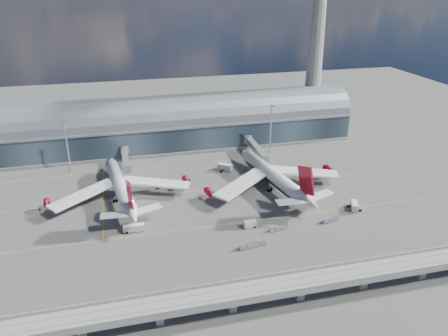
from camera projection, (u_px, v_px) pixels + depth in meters
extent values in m
plane|color=#474744|center=(196.00, 214.00, 169.88)|extent=(500.00, 500.00, 0.00)
cube|color=gold|center=(201.00, 227.00, 160.99)|extent=(200.00, 0.25, 0.01)
cube|color=gold|center=(187.00, 192.00, 187.64)|extent=(200.00, 0.25, 0.01)
cube|color=gold|center=(177.00, 165.00, 214.28)|extent=(200.00, 0.25, 0.01)
cube|color=gold|center=(103.00, 191.00, 188.74)|extent=(0.25, 80.00, 0.01)
cube|color=gold|center=(257.00, 174.00, 204.30)|extent=(0.25, 80.00, 0.01)
cube|color=#202C36|center=(169.00, 133.00, 236.33)|extent=(200.00, 28.00, 14.00)
cylinder|color=slate|center=(168.00, 121.00, 233.52)|extent=(200.00, 28.00, 28.00)
cube|color=gray|center=(172.00, 129.00, 221.08)|extent=(200.00, 1.00, 1.20)
cube|color=gray|center=(169.00, 144.00, 238.91)|extent=(200.00, 30.00, 1.20)
cube|color=gray|center=(310.00, 124.00, 260.87)|extent=(18.00, 18.00, 8.00)
cone|color=gray|center=(315.00, 54.00, 244.38)|extent=(10.00, 10.00, 90.00)
cube|color=gray|center=(232.00, 294.00, 118.82)|extent=(220.00, 8.50, 1.20)
cube|color=gray|center=(236.00, 301.00, 114.82)|extent=(220.00, 0.40, 1.20)
cube|color=gray|center=(229.00, 282.00, 121.93)|extent=(220.00, 0.40, 1.20)
cube|color=gray|center=(234.00, 296.00, 117.22)|extent=(220.00, 0.12, 0.12)
cube|color=gray|center=(231.00, 289.00, 119.89)|extent=(220.00, 0.12, 0.12)
cube|color=gray|center=(81.00, 329.00, 111.13)|extent=(2.20, 2.20, 5.00)
cube|color=gray|center=(159.00, 316.00, 115.58)|extent=(2.20, 2.20, 5.00)
cube|color=gray|center=(232.00, 303.00, 120.02)|extent=(2.20, 2.20, 5.00)
cube|color=gray|center=(300.00, 292.00, 124.47)|extent=(2.20, 2.20, 5.00)
cube|color=gray|center=(363.00, 281.00, 128.91)|extent=(2.20, 2.20, 5.00)
cube|color=gray|center=(422.00, 271.00, 133.36)|extent=(2.20, 2.20, 5.00)
cylinder|color=gray|center=(67.00, 147.00, 202.58)|extent=(0.70, 0.70, 25.00)
cube|color=gray|center=(63.00, 120.00, 197.47)|extent=(3.00, 0.40, 1.00)
cylinder|color=gray|center=(271.00, 130.00, 224.81)|extent=(0.70, 0.70, 25.00)
cube|color=gray|center=(272.00, 106.00, 219.70)|extent=(3.00, 0.40, 1.00)
cylinder|color=white|center=(120.00, 185.00, 180.97)|extent=(12.03, 47.43, 5.68)
cone|color=white|center=(110.00, 162.00, 203.24)|extent=(6.59, 7.81, 5.68)
cone|color=white|center=(133.00, 215.00, 156.90)|extent=(7.08, 11.33, 5.68)
cube|color=#9D0616|center=(129.00, 195.00, 156.34)|extent=(2.06, 10.60, 11.76)
cube|color=white|center=(83.00, 195.00, 174.68)|extent=(27.37, 22.51, 2.30)
cube|color=white|center=(156.00, 183.00, 184.81)|extent=(29.32, 16.55, 2.30)
cylinder|color=#9D0616|center=(82.00, 197.00, 176.64)|extent=(3.42, 4.78, 2.84)
cylinder|color=#9D0616|center=(47.00, 202.00, 172.14)|extent=(3.42, 4.78, 2.84)
cylinder|color=#9D0616|center=(156.00, 184.00, 187.15)|extent=(3.42, 4.78, 2.84)
cylinder|color=#9D0616|center=(186.00, 179.00, 191.65)|extent=(3.42, 4.78, 2.84)
cylinder|color=gray|center=(114.00, 179.00, 196.76)|extent=(0.44, 0.44, 2.66)
cylinder|color=gray|center=(115.00, 199.00, 178.66)|extent=(0.53, 0.53, 2.66)
cylinder|color=gray|center=(129.00, 197.00, 180.60)|extent=(0.53, 0.53, 2.66)
cylinder|color=black|center=(115.00, 201.00, 179.00)|extent=(2.12, 1.58, 1.33)
cylinder|color=black|center=(129.00, 199.00, 180.94)|extent=(2.12, 1.58, 1.33)
cylinder|color=white|center=(272.00, 174.00, 190.26)|extent=(13.24, 47.87, 5.70)
cone|color=white|center=(245.00, 153.00, 212.75)|extent=(6.89, 8.68, 5.70)
cone|color=white|center=(309.00, 201.00, 165.80)|extent=(7.52, 12.56, 5.70)
cube|color=#9D0616|center=(306.00, 180.00, 165.28)|extent=(2.56, 11.72, 13.03)
cube|color=white|center=(242.00, 184.00, 183.35)|extent=(28.39, 24.21, 2.44)
cube|color=white|center=(304.00, 172.00, 194.49)|extent=(30.62, 17.01, 2.44)
cylinder|color=black|center=(272.00, 178.00, 190.89)|extent=(11.61, 42.91, 4.85)
cylinder|color=#9D0616|center=(239.00, 186.00, 185.51)|extent=(3.89, 5.36, 3.15)
cylinder|color=#9D0616|center=(209.00, 192.00, 180.57)|extent=(3.89, 5.36, 3.15)
cylinder|color=#9D0616|center=(303.00, 174.00, 197.06)|extent=(3.89, 5.36, 3.15)
cylinder|color=#9D0616|center=(328.00, 169.00, 202.01)|extent=(3.89, 5.36, 3.15)
cylinder|color=gray|center=(254.00, 169.00, 206.11)|extent=(0.49, 0.49, 2.95)
cylinder|color=gray|center=(270.00, 188.00, 187.55)|extent=(0.59, 0.59, 2.95)
cylinder|color=gray|center=(282.00, 186.00, 189.83)|extent=(0.59, 0.59, 2.95)
cylinder|color=black|center=(269.00, 190.00, 187.93)|extent=(2.37, 1.80, 1.48)
cylinder|color=black|center=(282.00, 188.00, 190.20)|extent=(2.37, 1.80, 1.48)
cube|color=gray|center=(125.00, 158.00, 208.57)|extent=(3.00, 24.00, 3.00)
cube|color=gray|center=(126.00, 168.00, 197.91)|extent=(3.60, 3.60, 3.40)
cylinder|color=gray|center=(124.00, 150.00, 219.23)|extent=(4.40, 4.40, 4.00)
cylinder|color=gray|center=(127.00, 175.00, 199.32)|extent=(0.50, 0.50, 3.40)
cylinder|color=black|center=(127.00, 178.00, 199.86)|extent=(1.40, 0.80, 0.80)
cube|color=gray|center=(256.00, 148.00, 221.21)|extent=(3.00, 28.00, 3.00)
cube|color=gray|center=(265.00, 158.00, 208.78)|extent=(3.60, 3.60, 3.40)
cylinder|color=gray|center=(248.00, 139.00, 233.64)|extent=(4.40, 4.40, 4.00)
cylinder|color=gray|center=(265.00, 165.00, 210.18)|extent=(0.50, 0.50, 3.40)
cylinder|color=black|center=(264.00, 167.00, 210.73)|extent=(1.40, 0.80, 0.80)
cube|color=silver|center=(250.00, 224.00, 160.62)|extent=(4.72, 2.41, 2.39)
cylinder|color=black|center=(254.00, 226.00, 161.28)|extent=(0.98, 2.34, 0.83)
cylinder|color=black|center=(246.00, 227.00, 160.81)|extent=(0.98, 2.34, 0.83)
cube|color=silver|center=(134.00, 228.00, 157.94)|extent=(7.67, 2.47, 2.47)
cylinder|color=black|center=(141.00, 229.00, 159.00)|extent=(0.95, 2.40, 0.85)
cylinder|color=black|center=(127.00, 231.00, 157.76)|extent=(0.95, 2.40, 0.85)
cube|color=silver|center=(355.00, 206.00, 172.87)|extent=(4.72, 6.71, 2.72)
cylinder|color=black|center=(350.00, 206.00, 174.81)|extent=(2.77, 1.91, 0.94)
cylinder|color=black|center=(358.00, 210.00, 171.90)|extent=(2.77, 1.91, 0.94)
cube|color=silver|center=(267.00, 175.00, 199.93)|extent=(3.91, 5.18, 2.45)
cylinder|color=black|center=(264.00, 176.00, 201.44)|extent=(2.49, 1.74, 0.85)
cylinder|color=black|center=(269.00, 178.00, 199.28)|extent=(2.49, 1.74, 0.85)
cube|color=silver|center=(225.00, 167.00, 207.63)|extent=(7.12, 6.21, 2.99)
cylinder|color=black|center=(228.00, 168.00, 209.71)|extent=(2.54, 2.93, 1.03)
cylinder|color=black|center=(222.00, 171.00, 206.60)|extent=(2.54, 2.93, 1.03)
cube|color=gray|center=(272.00, 231.00, 158.34)|extent=(2.11, 1.46, 0.26)
cube|color=#B7B8BD|center=(272.00, 229.00, 158.06)|extent=(1.76, 1.36, 1.28)
cube|color=gray|center=(278.00, 230.00, 158.92)|extent=(2.11, 1.46, 0.26)
cube|color=#B7B8BD|center=(278.00, 229.00, 158.64)|extent=(1.76, 1.36, 1.28)
cube|color=gray|center=(283.00, 229.00, 159.50)|extent=(2.11, 1.46, 0.26)
cube|color=#B7B8BD|center=(283.00, 228.00, 159.22)|extent=(1.76, 1.36, 1.28)
cube|color=gray|center=(243.00, 249.00, 147.84)|extent=(2.55, 1.87, 0.29)
cube|color=#B7B8BD|center=(243.00, 247.00, 147.53)|extent=(2.15, 1.72, 1.47)
cube|color=gray|center=(250.00, 247.00, 148.71)|extent=(2.55, 1.87, 0.29)
cube|color=#B7B8BD|center=(250.00, 245.00, 148.39)|extent=(2.15, 1.72, 1.47)
cube|color=gray|center=(256.00, 246.00, 149.58)|extent=(2.55, 1.87, 0.29)
cube|color=#B7B8BD|center=(256.00, 244.00, 149.26)|extent=(2.15, 1.72, 1.47)
cube|color=gray|center=(263.00, 244.00, 150.44)|extent=(2.55, 1.87, 0.29)
cube|color=#B7B8BD|center=(263.00, 242.00, 150.13)|extent=(2.15, 1.72, 1.47)
cube|color=gray|center=(326.00, 222.00, 163.82)|extent=(2.61, 2.07, 0.29)
cube|color=#B7B8BD|center=(326.00, 221.00, 163.51)|extent=(2.21, 1.87, 1.43)
cube|color=gray|center=(331.00, 221.00, 164.92)|extent=(2.61, 2.07, 0.29)
cube|color=#B7B8BD|center=(331.00, 219.00, 164.61)|extent=(2.21, 1.87, 1.43)
cube|color=gray|center=(336.00, 219.00, 166.02)|extent=(2.61, 2.07, 0.29)
cube|color=#B7B8BD|center=(336.00, 217.00, 165.71)|extent=(2.21, 1.87, 1.43)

